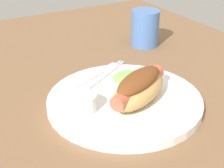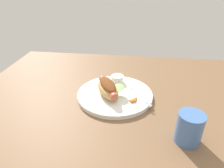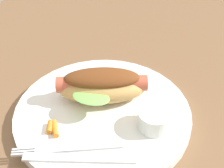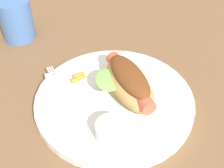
% 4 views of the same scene
% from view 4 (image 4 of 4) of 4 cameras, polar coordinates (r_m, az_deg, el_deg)
% --- Properties ---
extents(ground_plane, '(1.20, 0.90, 0.02)m').
position_cam_4_polar(ground_plane, '(0.60, -2.94, -3.23)').
color(ground_plane, brown).
extents(plate, '(0.29, 0.29, 0.02)m').
position_cam_4_polar(plate, '(0.58, 0.43, -3.13)').
color(plate, white).
rests_on(plate, ground_plane).
extents(hot_dog, '(0.12, 0.16, 0.06)m').
position_cam_4_polar(hot_dog, '(0.56, 3.02, 0.34)').
color(hot_dog, tan).
rests_on(hot_dog, plate).
extents(sauce_ramekin, '(0.05, 0.05, 0.03)m').
position_cam_4_polar(sauce_ramekin, '(0.50, -0.04, -8.44)').
color(sauce_ramekin, white).
rests_on(sauce_ramekin, plate).
extents(fork, '(0.09, 0.14, 0.00)m').
position_cam_4_polar(fork, '(0.59, -8.60, -1.65)').
color(fork, silver).
rests_on(fork, plate).
extents(knife, '(0.07, 0.15, 0.00)m').
position_cam_4_polar(knife, '(0.57, -9.82, -3.02)').
color(knife, silver).
rests_on(knife, plate).
extents(carrot_garnish, '(0.03, 0.03, 0.01)m').
position_cam_4_polar(carrot_garnish, '(0.61, -6.06, 1.24)').
color(carrot_garnish, orange).
rests_on(carrot_garnish, plate).
extents(drinking_cup, '(0.07, 0.07, 0.09)m').
position_cam_4_polar(drinking_cup, '(0.76, -16.73, 10.97)').
color(drinking_cup, '#4770B2').
rests_on(drinking_cup, ground_plane).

